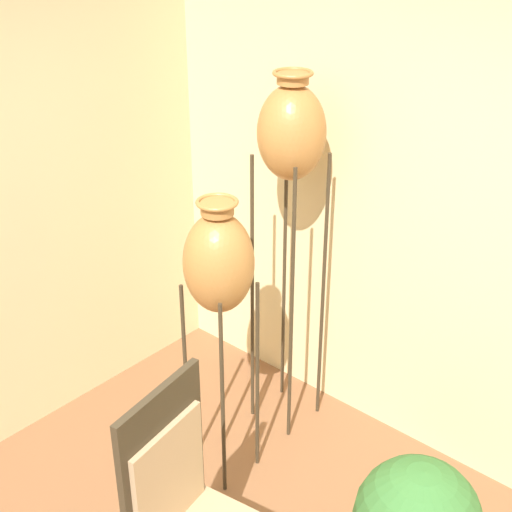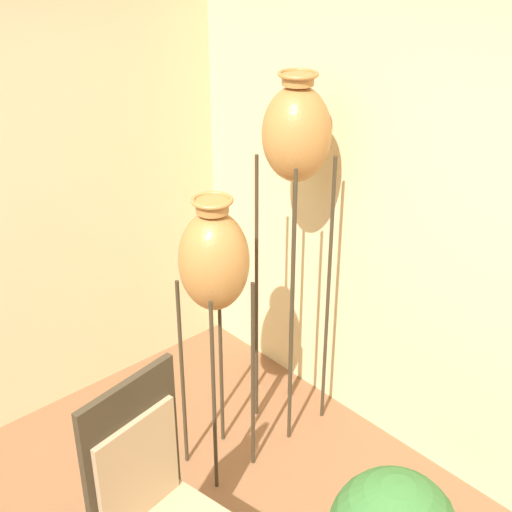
{
  "view_description": "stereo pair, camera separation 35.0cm",
  "coord_description": "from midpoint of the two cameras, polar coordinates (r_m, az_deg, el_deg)",
  "views": [
    {
      "loc": [
        -1.0,
        -1.19,
        2.75
      ],
      "look_at": [
        1.33,
        0.86,
        1.15
      ],
      "focal_mm": 50.0,
      "sensor_mm": 36.0,
      "label": 1
    },
    {
      "loc": [
        -0.76,
        -1.44,
        2.75
      ],
      "look_at": [
        1.33,
        0.86,
        1.15
      ],
      "focal_mm": 50.0,
      "sensor_mm": 36.0,
      "label": 2
    }
  ],
  "objects": [
    {
      "name": "wall_right",
      "position": [
        3.41,
        14.85,
        2.03
      ],
      "size": [
        0.06,
        7.82,
        2.7
      ],
      "color": "beige",
      "rests_on": "ground_plane"
    },
    {
      "name": "vase_stand_medium",
      "position": [
        3.29,
        -6.04,
        -0.84
      ],
      "size": [
        0.33,
        0.33,
        1.54
      ],
      "color": "#382D1E",
      "rests_on": "ground_plane"
    },
    {
      "name": "vase_stand_tall",
      "position": [
        3.49,
        -0.04,
        9.26
      ],
      "size": [
        0.34,
        0.34,
        2.01
      ],
      "color": "#382D1E",
      "rests_on": "ground_plane"
    },
    {
      "name": "chair",
      "position": [
        2.89,
        -9.03,
        -19.72
      ],
      "size": [
        0.55,
        0.52,
        1.18
      ],
      "rotation": [
        0.0,
        0.0,
        0.17
      ],
      "color": "#382D1E",
      "rests_on": "ground_plane"
    }
  ]
}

